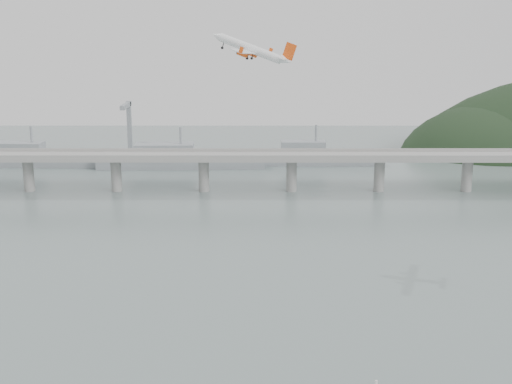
{
  "coord_description": "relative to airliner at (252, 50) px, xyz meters",
  "views": [
    {
      "loc": [
        0.39,
        -179.91,
        95.23
      ],
      "look_at": [
        0.0,
        55.0,
        36.0
      ],
      "focal_mm": 48.0,
      "sensor_mm": 36.0,
      "label": 1
    }
  ],
  "objects": [
    {
      "name": "ground",
      "position": [
        1.61,
        -97.6,
        -83.76
      ],
      "size": [
        900.0,
        900.0,
        0.0
      ],
      "primitive_type": "plane",
      "color": "slate",
      "rests_on": "ground"
    },
    {
      "name": "bridge",
      "position": [
        0.46,
        102.4,
        -66.12
      ],
      "size": [
        800.0,
        22.0,
        23.9
      ],
      "color": "gray",
      "rests_on": "ground"
    },
    {
      "name": "distant_fleet",
      "position": [
        -153.74,
        167.48,
        -77.54
      ],
      "size": [
        453.0,
        60.9,
        40.0
      ],
      "color": "gray",
      "rests_on": "ground"
    },
    {
      "name": "airliner",
      "position": [
        0.0,
        0.0,
        0.0
      ],
      "size": [
        34.8,
        32.65,
        14.07
      ],
      "rotation": [
        0.05,
        -0.32,
        2.76
      ],
      "color": "white",
      "rests_on": "ground"
    }
  ]
}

